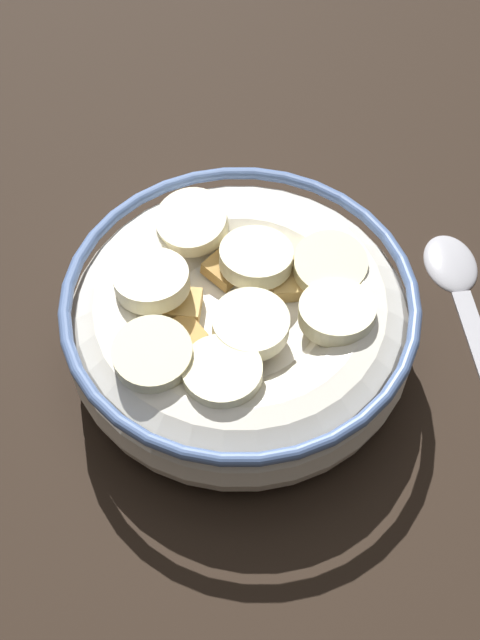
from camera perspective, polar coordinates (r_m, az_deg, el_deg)
The scene contains 3 objects.
ground_plane at distance 43.86cm, azimuth -0.00°, elevation -2.95°, with size 100.72×100.72×2.00cm, color black.
cereal_bowl at distance 40.68cm, azimuth -0.01°, elevation -0.17°, with size 16.47×16.47×5.96cm.
spoon at distance 45.94cm, azimuth 14.63°, elevation 1.29°, with size 4.49×16.00×0.80cm.
Camera 1 is at (-6.65, -21.87, 36.43)cm, focal length 48.50 mm.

